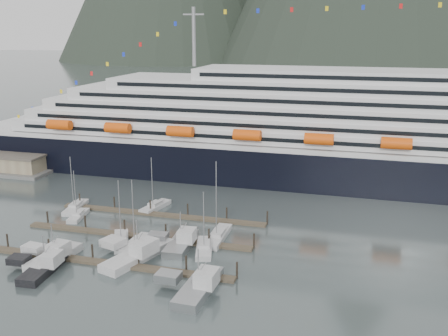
{
  "coord_description": "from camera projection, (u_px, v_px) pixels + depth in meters",
  "views": [
    {
      "loc": [
        38.71,
        -86.56,
        40.67
      ],
      "look_at": [
        8.01,
        22.0,
        10.46
      ],
      "focal_mm": 42.0,
      "sensor_mm": 36.0,
      "label": 1
    }
  ],
  "objects": [
    {
      "name": "trawler_e",
      "position": [
        180.0,
        242.0,
        100.23
      ],
      "size": [
        9.41,
        12.34,
        7.9
      ],
      "rotation": [
        0.0,
        0.0,
        1.64
      ],
      "color": "#9A9D9F",
      "rests_on": "ground"
    },
    {
      "name": "sailboat_c",
      "position": [
        137.0,
        244.0,
        100.71
      ],
      "size": [
        2.81,
        9.88,
        14.07
      ],
      "rotation": [
        0.0,
        0.0,
        1.56
      ],
      "color": "#B5B5B5",
      "rests_on": "ground"
    },
    {
      "name": "sailboat_b",
      "position": [
        121.0,
        241.0,
        102.14
      ],
      "size": [
        6.97,
        10.38,
        13.57
      ],
      "rotation": [
        0.0,
        0.0,
        2.03
      ],
      "color": "#B5B5B5",
      "rests_on": "ground"
    },
    {
      "name": "ground",
      "position": [
        153.0,
        246.0,
        101.16
      ],
      "size": [
        1600.0,
        1600.0,
        0.0
      ],
      "primitive_type": "plane",
      "color": "#495755",
      "rests_on": "ground"
    },
    {
      "name": "trawler_c",
      "position": [
        137.0,
        253.0,
        95.22
      ],
      "size": [
        12.49,
        16.53,
        8.23
      ],
      "rotation": [
        0.0,
        0.0,
        1.28
      ],
      "color": "#B5B5B5",
      "rests_on": "ground"
    },
    {
      "name": "dock_near",
      "position": [
        105.0,
        263.0,
        93.13
      ],
      "size": [
        48.18,
        2.28,
        3.2
      ],
      "color": "#4E4032",
      "rests_on": "ground"
    },
    {
      "name": "trawler_b",
      "position": [
        53.0,
        256.0,
        94.34
      ],
      "size": [
        9.33,
        12.22,
        7.76
      ],
      "rotation": [
        0.0,
        0.0,
        1.47
      ],
      "color": "#B5B5B5",
      "rests_on": "ground"
    },
    {
      "name": "trawler_a",
      "position": [
        44.0,
        265.0,
        90.62
      ],
      "size": [
        9.59,
        13.25,
        7.14
      ],
      "rotation": [
        0.0,
        0.0,
        1.66
      ],
      "color": "black",
      "rests_on": "ground"
    },
    {
      "name": "dock_far",
      "position": [
        161.0,
        214.0,
        117.3
      ],
      "size": [
        48.18,
        2.28,
        3.2
      ],
      "color": "#4E4032",
      "rests_on": "ground"
    },
    {
      "name": "cruise_ship",
      "position": [
        336.0,
        138.0,
        141.22
      ],
      "size": [
        210.0,
        30.4,
        50.3
      ],
      "color": "black",
      "rests_on": "ground"
    },
    {
      "name": "sailboat_e",
      "position": [
        76.0,
        208.0,
        121.25
      ],
      "size": [
        4.27,
        10.47,
        13.29
      ],
      "rotation": [
        0.0,
        0.0,
        1.73
      ],
      "color": "#B5B5B5",
      "rests_on": "ground"
    },
    {
      "name": "sailboat_a",
      "position": [
        78.0,
        216.0,
        115.98
      ],
      "size": [
        3.82,
        8.53,
        11.4
      ],
      "rotation": [
        0.0,
        0.0,
        1.75
      ],
      "color": "#B5B5B5",
      "rests_on": "ground"
    },
    {
      "name": "dock_mid",
      "position": [
        137.0,
        236.0,
        105.21
      ],
      "size": [
        48.18,
        2.28,
        3.2
      ],
      "color": "#4E4032",
      "rests_on": "ground"
    },
    {
      "name": "trawler_d",
      "position": [
        198.0,
        286.0,
        83.26
      ],
      "size": [
        10.22,
        13.82,
        8.21
      ],
      "rotation": [
        0.0,
        0.0,
        1.54
      ],
      "color": "#9A9D9F",
      "rests_on": "ground"
    },
    {
      "name": "sailboat_f",
      "position": [
        155.0,
        207.0,
        121.75
      ],
      "size": [
        4.52,
        9.91,
        12.97
      ],
      "rotation": [
        0.0,
        0.0,
        1.38
      ],
      "color": "#B5B5B5",
      "rests_on": "ground"
    },
    {
      "name": "sailboat_h",
      "position": [
        204.0,
        249.0,
        98.72
      ],
      "size": [
        5.42,
        10.3,
        12.49
      ],
      "rotation": [
        0.0,
        0.0,
        1.84
      ],
      "color": "#B5B5B5",
      "rests_on": "ground"
    },
    {
      "name": "sailboat_d",
      "position": [
        218.0,
        237.0,
        104.27
      ],
      "size": [
        3.12,
        12.23,
        16.77
      ],
      "rotation": [
        0.0,
        0.0,
        1.59
      ],
      "color": "#B5B5B5",
      "rests_on": "ground"
    }
  ]
}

